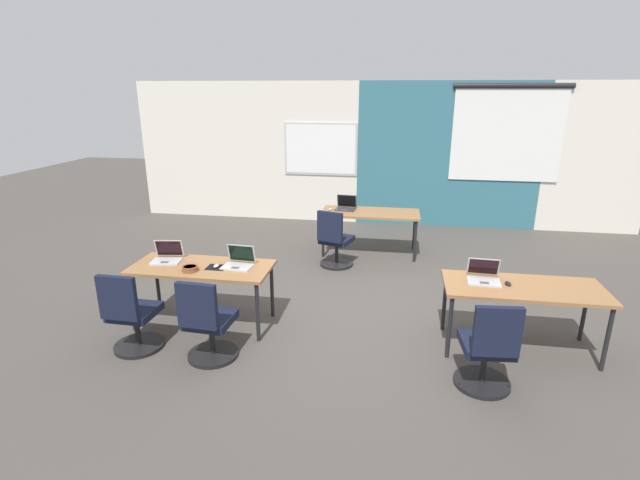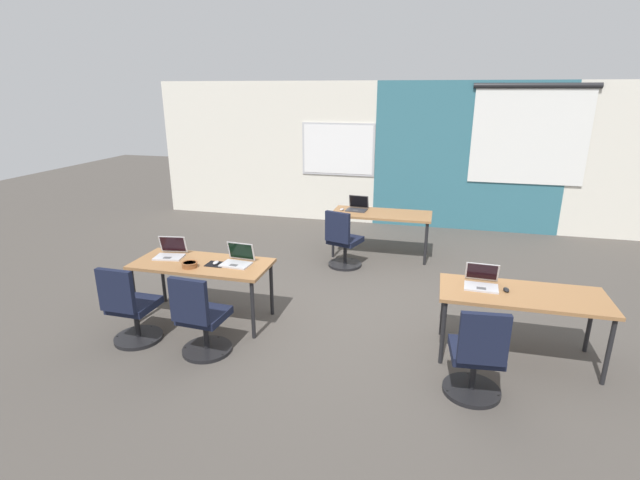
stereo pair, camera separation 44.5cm
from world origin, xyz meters
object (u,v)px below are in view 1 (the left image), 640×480
laptop_near_left_inner (239,262)px  mouse_near_right_inner (508,283)px  chair_near_left_inner (208,327)px  chair_near_left_end (132,319)px  desk_far_center (370,215)px  desk_near_left (202,271)px  laptop_far_left (346,206)px  mouse_far_left (331,209)px  chair_near_right_inner (488,353)px  mouse_near_left_inner (216,266)px  snack_bowl (190,268)px  laptop_near_left_end (167,257)px  desk_near_right (523,292)px  chair_far_left (335,244)px  laptop_near_right_inner (484,276)px

laptop_near_left_inner → mouse_near_right_inner: bearing=3.1°
chair_near_left_inner → chair_near_left_end: (-0.85, 0.04, 0.00)m
desk_far_center → desk_near_left: bearing=-122.0°
laptop_far_left → laptop_near_left_inner: bearing=-102.3°
desk_far_center → chair_near_left_end: (-2.24, -3.51, -0.28)m
desk_far_center → mouse_near_right_inner: (1.59, -2.79, 0.08)m
mouse_far_left → chair_near_right_inner: (1.96, -3.61, -0.36)m
desk_near_left → mouse_near_left_inner: 0.21m
snack_bowl → desk_near_left: bearing=71.5°
laptop_far_left → laptop_near_left_end: size_ratio=0.96×
desk_near_left → desk_far_center: (1.75, 2.80, 0.00)m
desk_near_right → chair_near_right_inner: chair_near_right_inner is taller
desk_far_center → chair_far_left: chair_far_left is taller
laptop_near_left_inner → laptop_near_left_end: 0.89m
laptop_near_left_inner → laptop_near_left_end: size_ratio=0.95×
desk_near_right → laptop_near_left_inner: laptop_near_left_inner is taller
desk_near_left → desk_far_center: bearing=58.0°
laptop_near_left_inner → chair_near_left_end: (-0.92, -0.78, -0.39)m
laptop_far_left → laptop_near_left_inner: size_ratio=1.02×
mouse_far_left → chair_near_left_end: bearing=-114.1°
desk_near_right → chair_near_left_end: chair_near_left_end is taller
mouse_far_left → mouse_near_left_inner: size_ratio=1.11×
laptop_far_left → chair_near_right_inner: (1.72, -3.70, -0.39)m
chair_near_left_end → chair_near_left_inner: bearing=178.6°
laptop_far_left → laptop_near_left_end: same height
laptop_far_left → snack_bowl: size_ratio=2.01×
snack_bowl → mouse_far_left: bearing=69.0°
desk_near_left → chair_far_left: 2.45m
chair_far_left → snack_bowl: (-1.32, -2.26, 0.38)m
chair_near_left_end → laptop_near_left_end: bearing=-90.9°
chair_near_left_inner → desk_near_right: bearing=-163.1°
desk_far_center → snack_bowl: size_ratio=9.01×
desk_far_center → laptop_far_left: laptop_far_left is taller
mouse_near_right_inner → laptop_near_left_inner: laptop_near_left_inner is taller
mouse_near_left_inner → chair_far_left: bearing=63.0°
laptop_near_left_end → chair_near_right_inner: bearing=-22.9°
laptop_far_left → chair_near_left_inner: size_ratio=0.39×
laptop_near_left_end → desk_near_left: bearing=-20.6°
desk_far_center → chair_near_right_inner: 3.84m
snack_bowl → laptop_near_left_inner: bearing=26.1°
desk_near_left → laptop_far_left: size_ratio=4.49×
mouse_near_right_inner → laptop_near_left_inner: size_ratio=0.30×
laptop_near_right_inner → laptop_near_left_end: size_ratio=0.94×
mouse_near_left_inner → desk_near_right: bearing=0.3°
mouse_near_left_inner → laptop_near_left_end: laptop_near_left_end is taller
mouse_near_left_inner → snack_bowl: snack_bowl is taller
desk_far_center → desk_near_right: bearing=-58.0°
chair_near_left_inner → desk_near_left: bearing=-61.0°
chair_far_left → laptop_near_left_end: size_ratio=2.49×
mouse_near_right_inner → chair_near_left_inner: bearing=-165.7°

